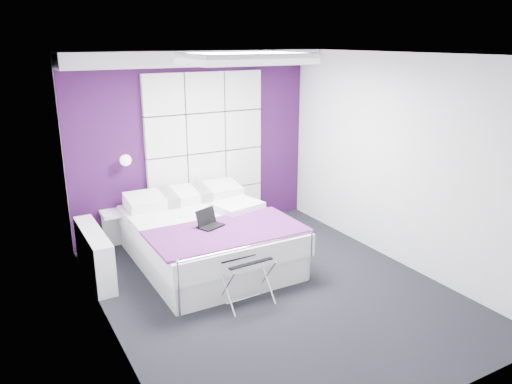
% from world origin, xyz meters
% --- Properties ---
extents(floor, '(4.40, 4.40, 0.00)m').
position_xyz_m(floor, '(0.00, 0.00, 0.00)').
color(floor, black).
rests_on(floor, ground).
extents(ceiling, '(4.40, 4.40, 0.00)m').
position_xyz_m(ceiling, '(0.00, 0.00, 2.60)').
color(ceiling, white).
rests_on(ceiling, wall_back).
extents(wall_back, '(3.60, 0.00, 3.60)m').
position_xyz_m(wall_back, '(0.00, 2.20, 1.30)').
color(wall_back, white).
rests_on(wall_back, floor).
extents(wall_left, '(0.00, 4.40, 4.40)m').
position_xyz_m(wall_left, '(-1.80, 0.00, 1.30)').
color(wall_left, white).
rests_on(wall_left, floor).
extents(wall_right, '(0.00, 4.40, 4.40)m').
position_xyz_m(wall_right, '(1.80, 0.00, 1.30)').
color(wall_right, white).
rests_on(wall_right, floor).
extents(accent_wall, '(3.58, 0.02, 2.58)m').
position_xyz_m(accent_wall, '(0.00, 2.19, 1.30)').
color(accent_wall, '#330D3B').
rests_on(accent_wall, wall_back).
extents(soffit, '(3.58, 0.50, 0.20)m').
position_xyz_m(soffit, '(0.00, 1.95, 2.50)').
color(soffit, silver).
rests_on(soffit, wall_back).
extents(headboard, '(1.80, 0.08, 2.30)m').
position_xyz_m(headboard, '(0.15, 2.14, 1.17)').
color(headboard, silver).
rests_on(headboard, wall_back).
extents(skylight, '(1.36, 0.86, 0.12)m').
position_xyz_m(skylight, '(0.00, 0.60, 2.55)').
color(skylight, white).
rests_on(skylight, ceiling).
extents(wall_lamp, '(0.15, 0.15, 0.15)m').
position_xyz_m(wall_lamp, '(-1.05, 2.06, 1.22)').
color(wall_lamp, white).
rests_on(wall_lamp, wall_back).
extents(radiator, '(0.22, 1.20, 0.60)m').
position_xyz_m(radiator, '(-1.69, 1.30, 0.30)').
color(radiator, silver).
rests_on(radiator, floor).
extents(bed, '(1.80, 2.17, 0.76)m').
position_xyz_m(bed, '(-0.32, 1.06, 0.32)').
color(bed, silver).
rests_on(bed, floor).
extents(nightstand, '(0.42, 0.33, 0.05)m').
position_xyz_m(nightstand, '(-1.21, 2.02, 0.52)').
color(nightstand, silver).
rests_on(nightstand, wall_back).
extents(luggage_rack, '(0.52, 0.38, 0.51)m').
position_xyz_m(luggage_rack, '(-0.40, -0.12, 0.26)').
color(luggage_rack, silver).
rests_on(luggage_rack, floor).
extents(laptop, '(0.29, 0.21, 0.21)m').
position_xyz_m(laptop, '(-0.44, 0.74, 0.67)').
color(laptop, black).
rests_on(laptop, bed).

